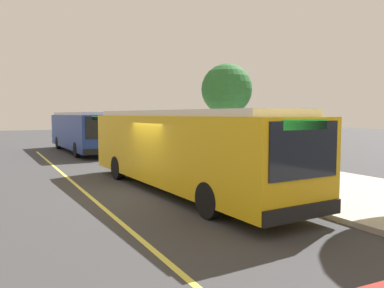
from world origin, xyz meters
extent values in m
plane|color=#38383A|center=(0.00, 0.00, 0.00)|extent=(120.00, 120.00, 0.00)
cube|color=#A8A399|center=(0.00, 6.00, 0.07)|extent=(44.00, 6.40, 0.15)
cube|color=#E0D64C|center=(0.00, -2.20, 0.00)|extent=(36.00, 0.14, 0.01)
cube|color=gold|center=(0.07, 1.00, 1.55)|extent=(11.96, 3.13, 2.40)
cube|color=silver|center=(0.07, 1.00, 2.85)|extent=(11.00, 2.83, 0.20)
cube|color=black|center=(6.01, 1.29, 1.98)|extent=(0.15, 2.17, 1.34)
cube|color=black|center=(0.01, 2.29, 1.84)|extent=(10.42, 0.55, 1.06)
cube|color=black|center=(0.01, 2.29, 0.57)|extent=(11.25, 0.59, 0.28)
cube|color=#26D83F|center=(6.01, 1.29, 2.57)|extent=(0.10, 1.40, 0.24)
cube|color=black|center=(6.02, 1.29, 0.53)|extent=(0.20, 2.50, 0.36)
cylinder|color=black|center=(3.69, 2.33, 0.50)|extent=(1.01, 0.33, 1.00)
cylinder|color=black|center=(3.80, 0.03, 0.50)|extent=(1.01, 0.33, 1.00)
cylinder|color=black|center=(-3.53, 1.98, 0.50)|extent=(1.01, 0.33, 1.00)
cylinder|color=black|center=(-3.42, -0.33, 0.50)|extent=(1.01, 0.33, 1.00)
cube|color=navy|center=(-16.17, 0.80, 1.55)|extent=(11.33, 2.78, 2.40)
cube|color=silver|center=(-16.17, 0.80, 2.85)|extent=(10.43, 2.51, 0.20)
cube|color=black|center=(-10.52, 0.91, 1.98)|extent=(0.08, 2.17, 1.34)
cube|color=black|center=(-16.20, 2.09, 1.84)|extent=(9.93, 0.25, 1.06)
cube|color=yellow|center=(-16.20, 2.09, 0.57)|extent=(10.72, 0.25, 0.28)
cube|color=#26D83F|center=(-10.51, 0.91, 2.57)|extent=(0.06, 1.40, 0.24)
cube|color=black|center=(-10.50, 0.91, 0.53)|extent=(0.13, 2.50, 0.36)
cylinder|color=black|center=(-12.70, 2.02, 0.50)|extent=(1.01, 0.30, 1.00)
cylinder|color=black|center=(-12.65, -0.29, 0.50)|extent=(1.01, 0.30, 1.00)
cylinder|color=black|center=(-19.58, 1.88, 0.50)|extent=(1.01, 0.30, 1.00)
cylinder|color=black|center=(-19.53, -0.43, 0.50)|extent=(1.01, 0.30, 1.00)
cylinder|color=#333338|center=(-1.12, 5.92, 1.35)|extent=(0.10, 0.10, 2.40)
cylinder|color=#333338|center=(-1.12, 4.62, 1.35)|extent=(0.10, 0.10, 2.40)
cylinder|color=#333338|center=(-3.72, 5.92, 1.35)|extent=(0.10, 0.10, 2.40)
cylinder|color=#333338|center=(-3.72, 4.62, 1.35)|extent=(0.10, 0.10, 2.40)
cube|color=#333338|center=(-2.42, 5.27, 2.59)|extent=(2.90, 1.60, 0.08)
cube|color=#4C606B|center=(-2.42, 5.92, 1.35)|extent=(2.47, 0.04, 2.16)
cube|color=navy|center=(-3.72, 5.27, 1.30)|extent=(0.06, 1.11, 1.82)
cube|color=brown|center=(-2.48, 5.22, 0.60)|extent=(1.60, 0.44, 0.06)
cube|color=brown|center=(-2.48, 5.46, 0.88)|extent=(1.60, 0.05, 0.44)
cube|color=#333338|center=(-3.20, 5.22, 0.38)|extent=(0.08, 0.40, 0.45)
cube|color=#333338|center=(-1.76, 5.22, 0.38)|extent=(0.08, 0.40, 0.45)
cylinder|color=#333338|center=(-0.41, 3.57, 1.55)|extent=(0.07, 0.07, 2.80)
cube|color=white|center=(-0.41, 3.55, 2.65)|extent=(0.44, 0.03, 0.56)
cube|color=red|center=(-0.41, 3.53, 2.65)|extent=(0.40, 0.01, 0.16)
cylinder|color=#282D47|center=(-2.11, 3.82, 0.57)|extent=(0.14, 0.14, 0.85)
cylinder|color=#282D47|center=(-2.11, 3.64, 0.57)|extent=(0.14, 0.14, 0.85)
cube|color=red|center=(-2.11, 3.73, 1.31)|extent=(0.24, 0.40, 0.62)
sphere|color=tan|center=(-2.11, 3.73, 1.73)|extent=(0.22, 0.22, 0.22)
cylinder|color=brown|center=(-6.93, 7.52, 1.65)|extent=(0.36, 0.36, 3.01)
sphere|color=#28662D|center=(-6.93, 7.52, 4.31)|extent=(3.06, 3.06, 3.06)
camera|label=1|loc=(12.49, -5.05, 2.81)|focal=35.52mm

